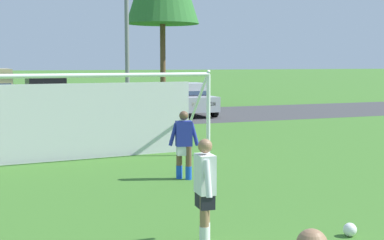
% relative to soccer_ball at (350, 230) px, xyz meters
% --- Properties ---
extents(ground_plane, '(400.00, 400.00, 0.00)m').
position_rel_soccer_ball_xyz_m(ground_plane, '(-0.55, 8.55, -0.11)').
color(ground_plane, '#3D7028').
extents(parking_lot_strip, '(52.00, 8.40, 0.01)m').
position_rel_soccer_ball_xyz_m(parking_lot_strip, '(-0.55, 20.14, -0.11)').
color(parking_lot_strip, '#3D3D3F').
rests_on(parking_lot_strip, ground).
extents(soccer_ball, '(0.22, 0.22, 0.22)m').
position_rel_soccer_ball_xyz_m(soccer_ball, '(0.00, 0.00, 0.00)').
color(soccer_ball, white).
rests_on(soccer_ball, ground).
extents(soccer_goal, '(7.54, 2.50, 2.57)m').
position_rel_soccer_ball_xyz_m(soccer_goal, '(-2.76, 8.46, 1.18)').
color(soccer_goal, white).
rests_on(soccer_goal, ground).
extents(player_striker_near, '(0.72, 0.34, 1.64)m').
position_rel_soccer_ball_xyz_m(player_striker_near, '(-0.94, 5.06, 0.71)').
color(player_striker_near, brown).
rests_on(player_striker_near, ground).
extents(player_defender_far, '(0.27, 0.73, 1.64)m').
position_rel_soccer_ball_xyz_m(player_defender_far, '(-2.32, 0.49, 0.71)').
color(player_defender_far, '#936B4C').
rests_on(player_defender_far, ground).
extents(parked_car_slot_center_left, '(2.20, 4.63, 2.16)m').
position_rel_soccer_ball_xyz_m(parked_car_slot_center_left, '(-2.27, 21.06, 1.00)').
color(parked_car_slot_center_left, black).
rests_on(parked_car_slot_center_left, ground).
extents(parked_car_slot_center, '(2.18, 4.27, 1.72)m').
position_rel_soccer_ball_xyz_m(parked_car_slot_center, '(1.09, 19.21, 0.77)').
color(parked_car_slot_center, red).
rests_on(parked_car_slot_center, ground).
extents(parked_car_slot_center_right, '(2.12, 4.24, 1.72)m').
position_rel_soccer_ball_xyz_m(parked_car_slot_center_right, '(4.97, 19.86, 0.77)').
color(parked_car_slot_center_right, '#B2B2BC').
rests_on(parked_car_slot_center_right, ground).
extents(street_lamp, '(2.00, 0.32, 8.46)m').
position_rel_soccer_ball_xyz_m(street_lamp, '(0.67, 15.66, 4.26)').
color(street_lamp, slate).
rests_on(street_lamp, ground).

